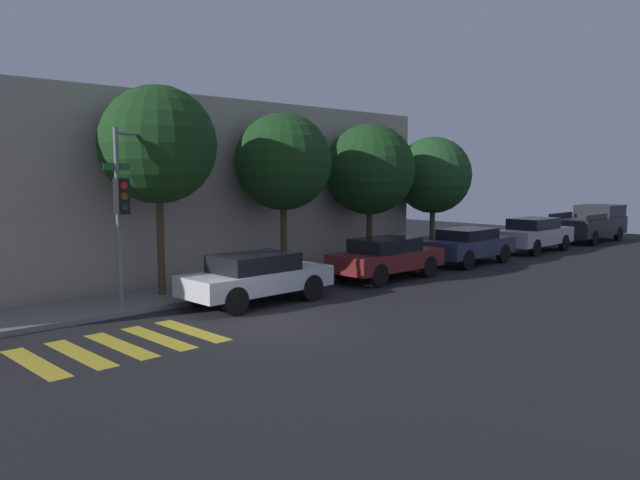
% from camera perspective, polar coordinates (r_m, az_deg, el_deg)
% --- Properties ---
extents(ground_plane, '(60.00, 60.00, 0.00)m').
position_cam_1_polar(ground_plane, '(15.15, -4.80, -7.74)').
color(ground_plane, black).
extents(sidewalk, '(26.00, 2.26, 0.14)m').
position_cam_1_polar(sidewalk, '(18.59, -13.41, -5.06)').
color(sidewalk, slate).
rests_on(sidewalk, ground).
extents(building_row, '(26.00, 6.00, 6.12)m').
position_cam_1_polar(building_row, '(22.26, -19.68, 4.33)').
color(building_row, '#A89E8E').
rests_on(building_row, ground).
extents(crosswalk, '(3.96, 2.60, 0.00)m').
position_cam_1_polar(crosswalk, '(14.00, -17.78, -9.17)').
color(crosswalk, gold).
rests_on(crosswalk, ground).
extents(traffic_light_pole, '(2.71, 0.56, 4.77)m').
position_cam_1_polar(traffic_light_pole, '(16.70, -16.24, 4.69)').
color(traffic_light_pole, slate).
rests_on(traffic_light_pole, ground).
extents(sedan_near_corner, '(4.35, 1.76, 1.41)m').
position_cam_1_polar(sedan_near_corner, '(17.42, -5.84, -3.34)').
color(sedan_near_corner, silver).
rests_on(sedan_near_corner, ground).
extents(sedan_middle, '(4.34, 1.76, 1.42)m').
position_cam_1_polar(sedan_middle, '(21.39, 6.10, -1.55)').
color(sedan_middle, maroon).
rests_on(sedan_middle, ground).
extents(sedan_far_end, '(4.34, 1.77, 1.43)m').
position_cam_1_polar(sedan_far_end, '(25.55, 13.43, -0.41)').
color(sedan_far_end, '#2D3351').
rests_on(sedan_far_end, ground).
extents(sedan_tail_of_row, '(4.62, 1.74, 1.57)m').
position_cam_1_polar(sedan_tail_of_row, '(30.37, 18.99, 0.55)').
color(sedan_tail_of_row, '#B7BABF').
rests_on(sedan_tail_of_row, ground).
extents(pickup_truck, '(5.28, 2.13, 1.90)m').
position_cam_1_polar(pickup_truck, '(36.17, 23.51, 1.43)').
color(pickup_truck, black).
rests_on(pickup_truck, ground).
extents(tree_near_corner, '(3.33, 3.33, 6.09)m').
position_cam_1_polar(tree_near_corner, '(18.34, -14.60, 8.40)').
color(tree_near_corner, '#4C3823').
rests_on(tree_near_corner, ground).
extents(tree_midblock, '(3.26, 3.26, 5.64)m').
position_cam_1_polar(tree_midblock, '(21.08, -3.38, 7.13)').
color(tree_midblock, '#4C3823').
rests_on(tree_midblock, ground).
extents(tree_far_end, '(3.49, 3.49, 5.51)m').
position_cam_1_polar(tree_far_end, '(24.23, 4.58, 6.44)').
color(tree_far_end, '#42301E').
rests_on(tree_far_end, ground).
extents(tree_behind_truck, '(3.30, 3.30, 5.19)m').
position_cam_1_polar(tree_behind_truck, '(27.53, 10.31, 5.84)').
color(tree_behind_truck, brown).
rests_on(tree_behind_truck, ground).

